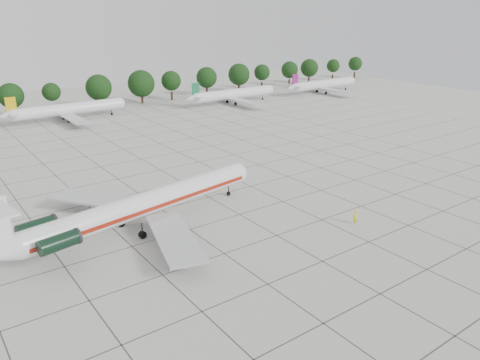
{
  "coord_description": "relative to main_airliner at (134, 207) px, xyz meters",
  "views": [
    {
      "loc": [
        -34.96,
        -48.17,
        26.67
      ],
      "look_at": [
        2.68,
        3.58,
        3.5
      ],
      "focal_mm": 35.0,
      "sensor_mm": 36.0,
      "label": 1
    }
  ],
  "objects": [
    {
      "name": "main_airliner",
      "position": [
        0.0,
        0.0,
        0.0
      ],
      "size": [
        38.94,
        30.39,
        9.2
      ],
      "rotation": [
        0.0,
        0.0,
        0.18
      ],
      "color": "silver",
      "rests_on": "ground"
    },
    {
      "name": "bg_airliner_c",
      "position": [
        13.13,
        70.13,
        -0.34
      ],
      "size": [
        28.24,
        27.2,
        7.4
      ],
      "color": "silver",
      "rests_on": "ground"
    },
    {
      "name": "tree_line",
      "position": [
        2.15,
        81.21,
        2.73
      ],
      "size": [
        249.86,
        8.44,
        10.22
      ],
      "color": "#332114",
      "rests_on": "ground"
    },
    {
      "name": "bg_airliner_e",
      "position": [
        97.5,
        62.29,
        -0.34
      ],
      "size": [
        28.24,
        27.2,
        7.4
      ],
      "color": "silver",
      "rests_on": "ground"
    },
    {
      "name": "ground",
      "position": [
        13.83,
        -3.79,
        -3.25
      ],
      "size": [
        260.0,
        260.0,
        0.0
      ],
      "primitive_type": "plane",
      "color": "beige",
      "rests_on": "ground"
    },
    {
      "name": "bg_airliner_d",
      "position": [
        60.92,
        64.21,
        -0.34
      ],
      "size": [
        28.24,
        27.2,
        7.4
      ],
      "color": "silver",
      "rests_on": "ground"
    },
    {
      "name": "ground_crew",
      "position": [
        24.45,
        -15.26,
        -2.26
      ],
      "size": [
        0.77,
        0.55,
        1.99
      ],
      "primitive_type": "imported",
      "rotation": [
        0.0,
        0.0,
        3.25
      ],
      "color": "yellow",
      "rests_on": "ground"
    },
    {
      "name": "apron_joints",
      "position": [
        13.83,
        11.21,
        -3.24
      ],
      "size": [
        170.0,
        170.0,
        0.02
      ],
      "primitive_type": "cube",
      "color": "#383838",
      "rests_on": "ground"
    }
  ]
}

